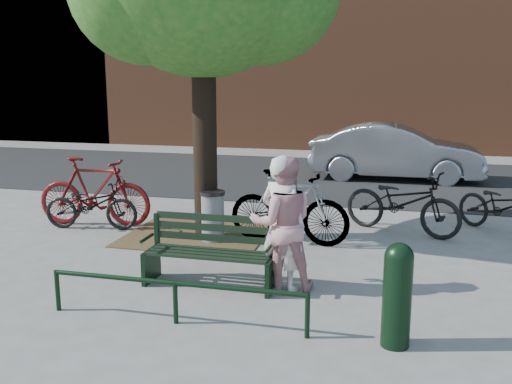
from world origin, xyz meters
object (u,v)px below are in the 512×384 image
(bicycle_c, at_px, (402,202))
(litter_bin, at_px, (213,216))
(park_bench, at_px, (211,250))
(bollard, at_px, (397,291))
(parked_car, at_px, (396,152))
(person_left, at_px, (282,223))
(person_right, at_px, (282,224))

(bicycle_c, bearing_deg, litter_bin, 135.32)
(park_bench, xyz_separation_m, bollard, (2.41, -1.23, 0.12))
(bollard, height_order, parked_car, parked_car)
(person_left, distance_m, litter_bin, 2.47)
(person_right, xyz_separation_m, parked_car, (1.34, 8.52, -0.14))
(bicycle_c, bearing_deg, person_right, 176.70)
(bollard, distance_m, parked_car, 9.82)
(park_bench, relative_size, bollard, 1.57)
(bicycle_c, bearing_deg, person_left, 176.70)
(person_left, height_order, litter_bin, person_left)
(person_left, distance_m, parked_car, 8.62)
(bollard, xyz_separation_m, parked_car, (-0.12, 9.82, 0.14))
(bicycle_c, bearing_deg, bollard, -158.29)
(bicycle_c, xyz_separation_m, parked_car, (-0.17, 5.36, 0.18))
(parked_car, bearing_deg, person_right, 170.94)
(bollard, bearing_deg, person_right, 138.33)
(person_right, relative_size, bollard, 1.58)
(park_bench, distance_m, parked_car, 8.89)
(bicycle_c, relative_size, parked_car, 0.48)
(bollard, distance_m, litter_bin, 4.37)
(person_right, xyz_separation_m, litter_bin, (-1.57, 1.85, -0.44))
(person_left, relative_size, parked_car, 0.40)
(park_bench, height_order, person_right, person_right)
(parked_car, bearing_deg, bollard, -179.39)
(litter_bin, bearing_deg, bicycle_c, 22.92)
(park_bench, xyz_separation_m, parked_car, (2.29, 8.59, 0.26))
(person_right, bearing_deg, parked_car, -116.74)
(bollard, bearing_deg, park_bench, 152.97)
(parked_car, bearing_deg, bicycle_c, -178.23)
(park_bench, relative_size, person_right, 0.99)
(person_right, height_order, bollard, person_right)
(park_bench, height_order, litter_bin, park_bench)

